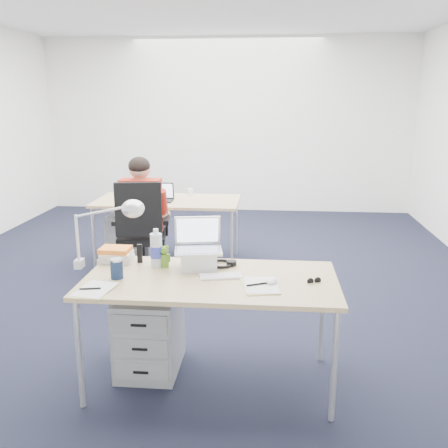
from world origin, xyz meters
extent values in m
plane|color=black|center=(0.00, 0.00, 0.00)|extent=(7.00, 7.00, 0.00)
cube|color=white|center=(0.00, 3.50, 1.40)|extent=(6.00, 0.02, 2.80)
cube|color=white|center=(0.00, -3.50, 1.40)|extent=(6.00, 0.02, 2.80)
cube|color=tan|center=(0.36, -1.81, 0.71)|extent=(1.60, 0.80, 0.03)
cylinder|color=#B7BABC|center=(-0.39, -2.16, 0.35)|extent=(0.04, 0.04, 0.70)
cylinder|color=#B7BABC|center=(1.11, -2.16, 0.35)|extent=(0.04, 0.04, 0.70)
cylinder|color=#B7BABC|center=(-0.39, -1.46, 0.35)|extent=(0.04, 0.04, 0.70)
cylinder|color=#B7BABC|center=(1.11, -1.46, 0.35)|extent=(0.04, 0.04, 0.70)
cube|color=tan|center=(-0.42, 0.64, 0.71)|extent=(1.60, 0.80, 0.03)
cylinder|color=#B7BABC|center=(-1.17, 0.29, 0.35)|extent=(0.04, 0.04, 0.70)
cylinder|color=#B7BABC|center=(0.33, 0.29, 0.35)|extent=(0.04, 0.04, 0.70)
cylinder|color=#B7BABC|center=(-1.17, 0.99, 0.35)|extent=(0.04, 0.04, 0.70)
cylinder|color=#B7BABC|center=(0.33, 0.99, 0.35)|extent=(0.04, 0.04, 0.70)
cylinder|color=black|center=(-0.55, -0.03, 0.26)|extent=(0.05, 0.05, 0.42)
cube|color=black|center=(-0.55, -0.03, 0.48)|extent=(0.53, 0.53, 0.07)
cube|color=black|center=(-0.51, -0.26, 0.81)|extent=(0.44, 0.12, 0.52)
cube|color=#AD2918|center=(-0.55, -0.03, 0.80)|extent=(0.40, 0.22, 0.54)
sphere|color=tan|center=(-0.55, -0.03, 1.17)|extent=(0.21, 0.21, 0.21)
cube|color=#A1A5A6|center=(-0.08, -1.68, 0.28)|extent=(0.40, 0.50, 0.55)
cube|color=#A1A5A6|center=(-0.90, 0.69, 0.28)|extent=(0.40, 0.50, 0.55)
cube|color=white|center=(0.42, -1.79, 0.74)|extent=(0.28, 0.17, 0.01)
ellipsoid|color=white|center=(0.74, -1.88, 0.75)|extent=(0.09, 0.12, 0.04)
cylinder|color=#162646|center=(-0.23, -1.87, 0.79)|extent=(0.10, 0.10, 0.13)
cylinder|color=silver|center=(-0.03, -1.62, 0.86)|extent=(0.10, 0.10, 0.26)
cube|color=silver|center=(-0.33, -1.54, 0.78)|extent=(0.24, 0.18, 0.10)
cube|color=black|center=(-0.16, -1.55, 0.80)|extent=(0.04, 0.02, 0.13)
cube|color=#DAD07E|center=(-0.31, -2.09, 0.73)|extent=(0.22, 0.28, 0.01)
cube|color=#DAD07E|center=(0.67, -1.93, 0.73)|extent=(0.24, 0.31, 0.01)
cylinder|color=white|center=(-0.20, 0.90, 0.77)|extent=(0.07, 0.07, 0.09)
cube|color=white|center=(-0.89, 0.70, 0.73)|extent=(0.27, 0.35, 0.01)
camera|label=1|loc=(0.72, -4.76, 1.83)|focal=40.00mm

